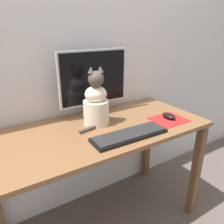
# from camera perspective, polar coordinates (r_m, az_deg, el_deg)

# --- Properties ---
(ground_plane) EXTENTS (12.00, 12.00, 0.00)m
(ground_plane) POSITION_cam_1_polar(r_m,az_deg,el_deg) (1.76, -2.60, -26.81)
(ground_plane) COLOR #564C47
(wall_back) EXTENTS (7.00, 0.04, 2.50)m
(wall_back) POSITION_cam_1_polar(r_m,az_deg,el_deg) (1.48, -10.15, 18.62)
(wall_back) COLOR silver
(wall_back) RESTS_ON ground_plane
(desk) EXTENTS (1.32, 0.60, 0.75)m
(desk) POSITION_cam_1_polar(r_m,az_deg,el_deg) (1.36, -3.05, -8.50)
(desk) COLOR brown
(desk) RESTS_ON ground_plane
(monitor) EXTENTS (0.48, 0.17, 0.43)m
(monitor) POSITION_cam_1_polar(r_m,az_deg,el_deg) (1.43, -4.72, 8.04)
(monitor) COLOR #B2B2B7
(monitor) RESTS_ON desk
(keyboard) EXTENTS (0.44, 0.14, 0.02)m
(keyboard) POSITION_cam_1_polar(r_m,az_deg,el_deg) (1.20, 4.62, -5.96)
(keyboard) COLOR black
(keyboard) RESTS_ON desk
(mousepad_right) EXTENTS (0.21, 0.19, 0.00)m
(mousepad_right) POSITION_cam_1_polar(r_m,az_deg,el_deg) (1.46, 14.57, -1.89)
(mousepad_right) COLOR red
(mousepad_right) RESTS_ON desk
(computer_mouse_right) EXTENTS (0.06, 0.10, 0.03)m
(computer_mouse_right) POSITION_cam_1_polar(r_m,az_deg,el_deg) (1.47, 14.63, -1.00)
(computer_mouse_right) COLOR black
(computer_mouse_right) RESTS_ON mousepad_right
(cat) EXTENTS (0.24, 0.18, 0.36)m
(cat) POSITION_cam_1_polar(r_m,az_deg,el_deg) (1.32, -4.18, 2.26)
(cat) COLOR beige
(cat) RESTS_ON desk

